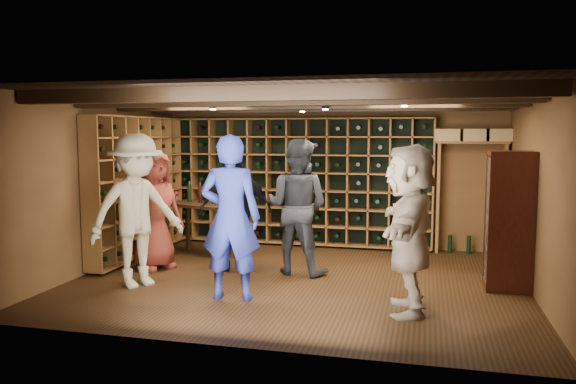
% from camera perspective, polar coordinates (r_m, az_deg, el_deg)
% --- Properties ---
extents(ground, '(6.00, 6.00, 0.00)m').
position_cam_1_polar(ground, '(7.78, 0.96, -8.92)').
color(ground, '#311D0D').
rests_on(ground, ground).
extents(room_shell, '(6.00, 6.00, 6.00)m').
position_cam_1_polar(room_shell, '(7.58, 1.09, 9.16)').
color(room_shell, brown).
rests_on(room_shell, ground).
extents(wine_rack_back, '(4.65, 0.30, 2.20)m').
position_cam_1_polar(wine_rack_back, '(9.94, 1.01, 1.09)').
color(wine_rack_back, brown).
rests_on(wine_rack_back, ground).
extents(wine_rack_left, '(0.30, 2.65, 2.20)m').
position_cam_1_polar(wine_rack_left, '(9.35, -15.01, 0.57)').
color(wine_rack_left, brown).
rests_on(wine_rack_left, ground).
extents(crate_shelf, '(1.20, 0.32, 2.07)m').
position_cam_1_polar(crate_shelf, '(9.69, 18.21, 3.14)').
color(crate_shelf, brown).
rests_on(crate_shelf, ground).
extents(display_cabinet, '(0.55, 0.50, 1.75)m').
position_cam_1_polar(display_cabinet, '(7.69, 21.49, -3.01)').
color(display_cabinet, '#36120A').
rests_on(display_cabinet, ground).
extents(man_blue_shirt, '(0.77, 0.55, 1.99)m').
position_cam_1_polar(man_blue_shirt, '(6.77, -5.86, -2.59)').
color(man_blue_shirt, navy).
rests_on(man_blue_shirt, ground).
extents(man_grey_suit, '(1.06, 0.90, 1.92)m').
position_cam_1_polar(man_grey_suit, '(7.98, 0.96, -1.49)').
color(man_grey_suit, black).
rests_on(man_grey_suit, ground).
extents(guest_red_floral, '(0.93, 1.02, 1.75)m').
position_cam_1_polar(guest_red_floral, '(8.49, -13.38, -1.78)').
color(guest_red_floral, maroon).
rests_on(guest_red_floral, ground).
extents(guest_woman_black, '(1.13, 0.79, 1.78)m').
position_cam_1_polar(guest_woman_black, '(8.19, -5.33, -1.82)').
color(guest_woman_black, black).
rests_on(guest_woman_black, ground).
extents(guest_khaki, '(1.35, 1.48, 2.00)m').
position_cam_1_polar(guest_khaki, '(7.56, -15.13, -1.84)').
color(guest_khaki, gray).
rests_on(guest_khaki, ground).
extents(guest_beige, '(0.66, 1.78, 1.89)m').
position_cam_1_polar(guest_beige, '(6.38, 12.21, -3.70)').
color(guest_beige, tan).
rests_on(guest_beige, ground).
extents(tasting_table, '(1.29, 0.95, 1.15)m').
position_cam_1_polar(tasting_table, '(9.18, -8.88, -1.76)').
color(tasting_table, black).
rests_on(tasting_table, ground).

